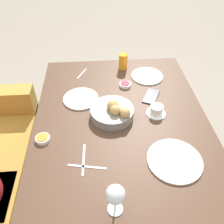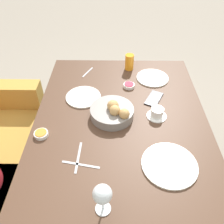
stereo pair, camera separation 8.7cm
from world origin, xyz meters
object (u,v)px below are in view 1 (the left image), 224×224
bread_basket (113,112)px  plate_near_left (175,160)px  wine_glass (115,195)px  juice_glass (123,61)px  jam_bowl_berry (125,85)px  plate_near_right (147,76)px  coffee_cup (156,110)px  spoon_coffee (82,74)px  fork_silver (87,167)px  jam_bowl_honey (43,139)px  cell_phone (151,96)px  knife_silver (84,159)px  plate_far_center (81,99)px

bread_basket → plate_near_left: size_ratio=0.94×
bread_basket → wine_glass: bearing=176.5°
juice_glass → jam_bowl_berry: juice_glass is taller
plate_near_left → plate_near_right: (0.71, -0.00, -0.00)m
coffee_cup → spoon_coffee: coffee_cup is taller
spoon_coffee → fork_silver: bearing=-177.2°
plate_near_right → juice_glass: juice_glass is taller
juice_glass → spoon_coffee: (-0.05, 0.30, -0.05)m
jam_bowl_honey → spoon_coffee: jam_bowl_honey is taller
coffee_cup → cell_phone: (0.16, -0.00, -0.02)m
jam_bowl_berry → cell_phone: size_ratio=0.44×
juice_glass → jam_bowl_honey: size_ratio=1.51×
plate_near_right → wine_glass: wine_glass is taller
fork_silver → cell_phone: (0.49, -0.40, 0.00)m
knife_silver → spoon_coffee: bearing=1.7°
plate_far_center → juice_glass: (0.34, -0.30, 0.05)m
bread_basket → jam_bowl_honey: (-0.15, 0.37, -0.02)m
plate_near_left → coffee_cup: (0.33, 0.02, 0.02)m
bread_basket → plate_near_right: bread_basket is taller
plate_far_center → knife_silver: bearing=-177.1°
plate_near_right → knife_silver: plate_near_right is taller
plate_near_left → wine_glass: bearing=125.2°
jam_bowl_berry → plate_far_center: bearing=111.8°
plate_near_right → plate_near_left: bearing=179.9°
cell_phone → plate_near_left: bearing=-178.2°
juice_glass → wine_glass: (-1.05, 0.15, 0.06)m
juice_glass → jam_bowl_honey: 0.82m
coffee_cup → jam_bowl_honey: 0.64m
coffee_cup → fork_silver: (-0.34, 0.40, -0.02)m
spoon_coffee → coffee_cup: bearing=-136.2°
coffee_cup → bread_basket: bearing=90.8°
bread_basket → plate_near_left: 0.43m
plate_near_left → fork_silver: bearing=90.3°
wine_glass → juice_glass: bearing=-7.9°
plate_far_center → jam_bowl_berry: bearing=-68.2°
knife_silver → plate_near_left: bearing=-95.4°
wine_glass → jam_bowl_berry: wine_glass is taller
plate_near_right → knife_silver: bearing=147.3°
knife_silver → bread_basket: bearing=-29.3°
plate_near_right → coffee_cup: bearing=177.0°
plate_near_left → spoon_coffee: bearing=30.0°
cell_phone → fork_silver: bearing=140.9°
juice_glass → spoon_coffee: bearing=99.7°
plate_near_left → jam_bowl_honey: (0.18, 0.64, 0.01)m
plate_near_left → jam_bowl_berry: (0.61, 0.16, 0.01)m
juice_glass → cell_phone: size_ratio=0.67×
bread_basket → plate_far_center: bread_basket is taller
plate_near_left → jam_bowl_berry: jam_bowl_berry is taller
plate_far_center → coffee_cup: 0.47m
cell_phone → plate_near_right: bearing=-4.1°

